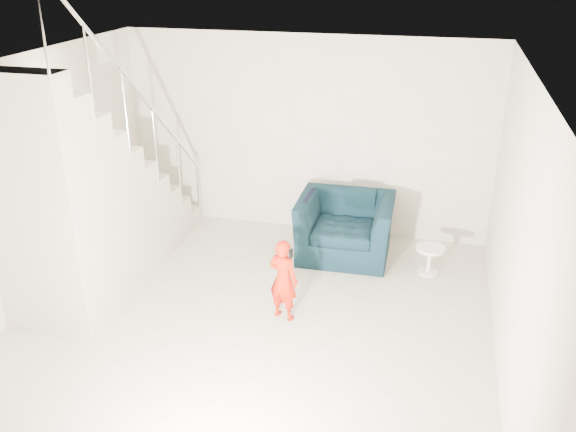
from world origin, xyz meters
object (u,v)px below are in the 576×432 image
object	(u,v)px
armchair	(345,227)
side_table	(430,256)
toddler	(283,280)
staircase	(90,212)

from	to	relation	value
armchair	side_table	distance (m)	1.13
toddler	staircase	bearing A→B (deg)	13.89
armchair	side_table	xyz separation A→B (m)	(1.09, -0.25, -0.15)
toddler	side_table	world-z (taller)	toddler
toddler	staircase	xyz separation A→B (m)	(-2.30, 0.14, 0.48)
armchair	staircase	size ratio (longest dim) A/B	0.33
side_table	staircase	bearing A→B (deg)	-161.64
staircase	toddler	bearing A→B (deg)	-3.40
armchair	toddler	xyz separation A→B (m)	(-0.39, -1.64, 0.07)
armchair	staircase	world-z (taller)	staircase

